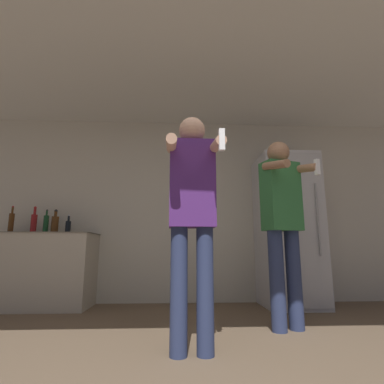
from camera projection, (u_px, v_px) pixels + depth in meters
wall_back at (187, 208)px, 4.25m from camera, size 7.00×0.06×2.55m
ceiling_slab at (193, 59)px, 3.00m from camera, size 7.00×3.52×0.05m
refrigerator at (288, 229)px, 3.88m from camera, size 0.71×0.75×1.92m
counter at (44, 270)px, 3.67m from camera, size 1.20×0.64×0.90m
bottle_dark_rum at (55, 224)px, 3.86m from camera, size 0.09×0.09×0.31m
bottle_amber_bourbon at (68, 226)px, 3.86m from camera, size 0.07×0.07×0.25m
bottle_brown_liquor at (34, 223)px, 3.85m from camera, size 0.07×0.07×0.35m
bottle_red_label at (46, 224)px, 3.85m from camera, size 0.06×0.06×0.31m
bottle_green_wine at (11, 222)px, 3.83m from camera, size 0.06×0.06×0.35m
person_woman_foreground at (192, 208)px, 2.15m from camera, size 0.39×0.51×1.68m
person_man_side at (283, 218)px, 2.78m from camera, size 0.48×0.52×1.73m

